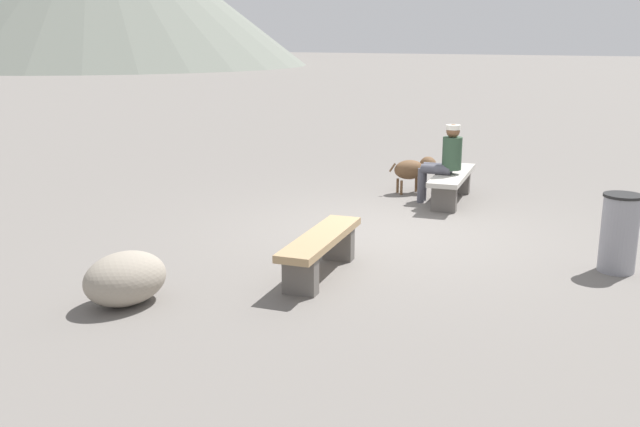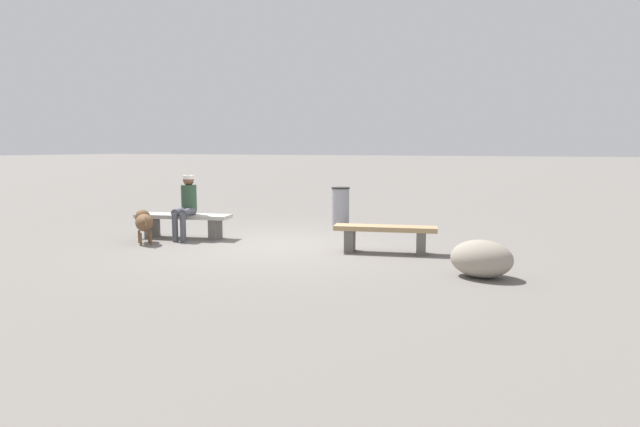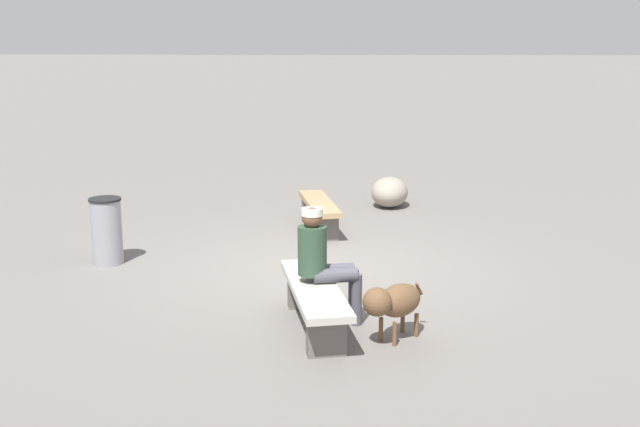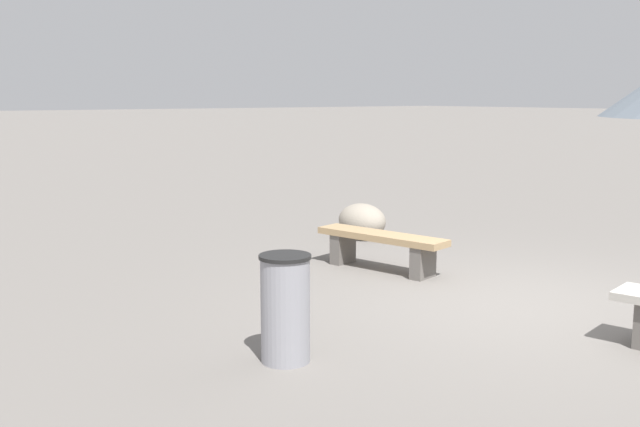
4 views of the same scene
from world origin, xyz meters
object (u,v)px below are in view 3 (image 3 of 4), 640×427
Objects in this scene: dog at (393,301)px; boulder at (390,192)px; bench_right at (315,298)px; seated_person at (324,258)px; trash_bin at (107,231)px; bench_left at (319,210)px.

dog is 6.09m from boulder.
bench_right is 5.88m from boulder.
boulder is (-5.79, 1.04, -0.08)m from bench_right.
boulder reaches higher than bench_right.
seated_person is 0.88m from dog.
trash_bin is at bearing -136.52° from seated_person.
seated_person reaches higher than bench_left.
seated_person is at bearing -79.13° from dog.
bench_left is at bearing -33.95° from boulder.
boulder is at bearing -138.87° from dog.
dog is 4.38m from trash_bin.
bench_left is 2.02× the size of trash_bin.
bench_right is at bearing -66.95° from dog.
dog is at bearing 57.41° from bench_right.
dog is at bearing 55.10° from trash_bin.
seated_person is 1.42× the size of trash_bin.
trash_bin is 1.03× the size of boulder.
dog is (4.37, 0.89, 0.09)m from bench_left.
bench_left is 3.95m from seated_person.
seated_person is at bearing 54.59° from trash_bin.
seated_person is at bearing -9.11° from bench_left.
seated_person is 5.73m from boulder.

